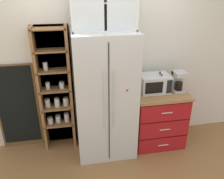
# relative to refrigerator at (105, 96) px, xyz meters

# --- Properties ---
(ground_plane) EXTENTS (10.63, 10.63, 0.00)m
(ground_plane) POSITION_rel_refrigerator_xyz_m (-0.00, -0.02, -0.91)
(ground_plane) COLOR olive
(wall_back_cream) EXTENTS (4.94, 0.10, 2.55)m
(wall_back_cream) POSITION_rel_refrigerator_xyz_m (-0.00, 0.38, 0.36)
(wall_back_cream) COLOR silver
(wall_back_cream) RESTS_ON ground
(refrigerator) EXTENTS (0.83, 0.68, 1.82)m
(refrigerator) POSITION_rel_refrigerator_xyz_m (0.00, 0.00, 0.00)
(refrigerator) COLOR silver
(refrigerator) RESTS_ON ground
(pantry_shelf_column) EXTENTS (0.51, 0.27, 1.87)m
(pantry_shelf_column) POSITION_rel_refrigerator_xyz_m (-0.69, 0.27, 0.03)
(pantry_shelf_column) COLOR brown
(pantry_shelf_column) RESTS_ON ground
(counter_cabinet) EXTENTS (0.79, 0.63, 0.88)m
(counter_cabinet) POSITION_rel_refrigerator_xyz_m (0.84, 0.03, -0.47)
(counter_cabinet) COLOR #A8161C
(counter_cabinet) RESTS_ON ground
(microwave) EXTENTS (0.44, 0.33, 0.26)m
(microwave) POSITION_rel_refrigerator_xyz_m (0.75, 0.08, 0.10)
(microwave) COLOR silver
(microwave) RESTS_ON counter_cabinet
(coffee_maker) EXTENTS (0.17, 0.20, 0.31)m
(coffee_maker) POSITION_rel_refrigerator_xyz_m (1.11, 0.04, 0.13)
(coffee_maker) COLOR #B7B7BC
(coffee_maker) RESTS_ON counter_cabinet
(mug_red) EXTENTS (0.11, 0.07, 0.10)m
(mug_red) POSITION_rel_refrigerator_xyz_m (0.84, 0.09, 0.02)
(mug_red) COLOR red
(mug_red) RESTS_ON counter_cabinet
(mug_charcoal) EXTENTS (0.11, 0.08, 0.09)m
(mug_charcoal) POSITION_rel_refrigerator_xyz_m (0.84, 0.10, 0.02)
(mug_charcoal) COLOR #2D2D33
(mug_charcoal) RESTS_ON counter_cabinet
(bottle_green) EXTENTS (0.07, 0.07, 0.28)m
(bottle_green) POSITION_rel_refrigerator_xyz_m (0.84, 0.04, 0.10)
(bottle_green) COLOR #285B33
(bottle_green) RESTS_ON counter_cabinet
(bottle_cobalt) EXTENTS (0.06, 0.06, 0.30)m
(bottle_cobalt) POSITION_rel_refrigerator_xyz_m (0.84, 0.10, 0.11)
(bottle_cobalt) COLOR navy
(bottle_cobalt) RESTS_ON counter_cabinet
(upper_cabinet) EXTENTS (0.80, 0.32, 0.66)m
(upper_cabinet) POSITION_rel_refrigerator_xyz_m (-0.00, 0.05, 1.24)
(upper_cabinet) COLOR silver
(upper_cabinet) RESTS_ON refrigerator
(chalkboard_menu) EXTENTS (0.60, 0.04, 1.35)m
(chalkboard_menu) POSITION_rel_refrigerator_xyz_m (-1.27, 0.31, -0.23)
(chalkboard_menu) COLOR brown
(chalkboard_menu) RESTS_ON ground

